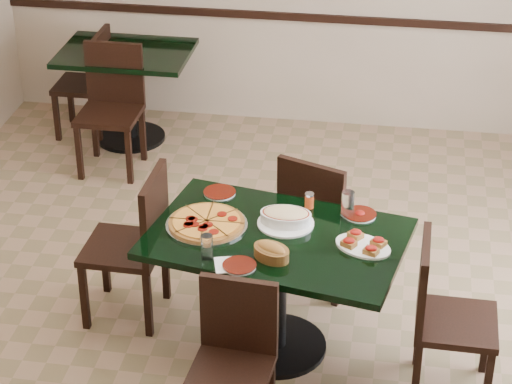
% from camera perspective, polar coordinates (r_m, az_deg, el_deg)
% --- Properties ---
extents(floor, '(5.50, 5.50, 0.00)m').
position_cam_1_polar(floor, '(5.97, 0.23, -7.14)').
color(floor, '#87674D').
rests_on(floor, ground).
extents(room_shell, '(5.50, 5.50, 5.50)m').
position_cam_1_polar(room_shell, '(6.89, 11.06, 8.64)').
color(room_shell, silver).
rests_on(room_shell, floor).
extents(main_table, '(1.48, 1.10, 0.75)m').
position_cam_1_polar(main_table, '(5.40, 1.19, -4.13)').
color(main_table, black).
rests_on(main_table, floor).
extents(back_table, '(1.00, 0.73, 0.75)m').
position_cam_1_polar(back_table, '(7.85, -7.38, 6.48)').
color(back_table, black).
rests_on(back_table, floor).
extents(chair_far, '(0.55, 0.55, 0.92)m').
position_cam_1_polar(chair_far, '(5.94, 3.58, -1.41)').
color(chair_far, black).
rests_on(chair_far, floor).
extents(chair_near, '(0.42, 0.42, 0.84)m').
position_cam_1_polar(chair_near, '(4.95, -1.25, -9.18)').
color(chair_near, black).
rests_on(chair_near, floor).
extents(chair_right, '(0.43, 0.43, 0.90)m').
position_cam_1_polar(chair_right, '(5.25, 10.54, -6.65)').
color(chair_right, black).
rests_on(chair_right, floor).
extents(chair_left, '(0.45, 0.45, 0.94)m').
position_cam_1_polar(chair_left, '(5.73, -6.80, -2.64)').
color(chair_left, black).
rests_on(chair_left, floor).
extents(back_chair_near, '(0.44, 0.44, 0.94)m').
position_cam_1_polar(back_chair_near, '(7.47, -8.23, 5.20)').
color(back_chair_near, black).
rests_on(back_chair_near, floor).
extents(back_chair_left, '(0.41, 0.41, 0.86)m').
position_cam_1_polar(back_chair_left, '(8.01, -9.41, 6.46)').
color(back_chair_left, black).
rests_on(back_chair_left, floor).
extents(pepperoni_pizza, '(0.44, 0.44, 0.04)m').
position_cam_1_polar(pepperoni_pizza, '(5.39, -2.84, -1.77)').
color(pepperoni_pizza, silver).
rests_on(pepperoni_pizza, main_table).
extents(lasagna_casserole, '(0.31, 0.31, 0.09)m').
position_cam_1_polar(lasagna_casserole, '(5.38, 1.71, -1.43)').
color(lasagna_casserole, white).
rests_on(lasagna_casserole, main_table).
extents(bread_basket, '(0.25, 0.22, 0.09)m').
position_cam_1_polar(bread_basket, '(5.10, 0.89, -3.42)').
color(bread_basket, brown).
rests_on(bread_basket, main_table).
extents(bruschetta_platter, '(0.37, 0.33, 0.05)m').
position_cam_1_polar(bruschetta_platter, '(5.22, 6.15, -2.95)').
color(bruschetta_platter, white).
rests_on(bruschetta_platter, main_table).
extents(side_plate_near, '(0.17, 0.17, 0.02)m').
position_cam_1_polar(side_plate_near, '(5.05, -0.96, -4.23)').
color(side_plate_near, white).
rests_on(side_plate_near, main_table).
extents(side_plate_far_r, '(0.18, 0.18, 0.03)m').
position_cam_1_polar(side_plate_far_r, '(5.50, 5.95, -1.27)').
color(side_plate_far_r, white).
rests_on(side_plate_far_r, main_table).
extents(side_plate_far_l, '(0.18, 0.18, 0.02)m').
position_cam_1_polar(side_plate_far_l, '(5.69, -2.10, -0.02)').
color(side_plate_far_l, white).
rests_on(side_plate_far_l, main_table).
extents(napkin_setting, '(0.18, 0.18, 0.01)m').
position_cam_1_polar(napkin_setting, '(5.06, -1.50, -4.17)').
color(napkin_setting, white).
rests_on(napkin_setting, main_table).
extents(water_glass_a, '(0.07, 0.07, 0.15)m').
position_cam_1_polar(water_glass_a, '(5.45, 5.25, -0.71)').
color(water_glass_a, white).
rests_on(water_glass_a, main_table).
extents(water_glass_b, '(0.06, 0.06, 0.13)m').
position_cam_1_polar(water_glass_b, '(5.09, -2.82, -3.14)').
color(water_glass_b, white).
rests_on(water_glass_b, main_table).
extents(pepper_shaker, '(0.05, 0.05, 0.09)m').
position_cam_1_polar(pepper_shaker, '(5.54, 3.06, -0.48)').
color(pepper_shaker, '#D25416').
rests_on(pepper_shaker, main_table).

